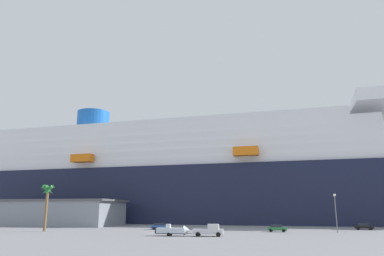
{
  "coord_description": "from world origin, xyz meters",
  "views": [
    {
      "loc": [
        19.33,
        -78.29,
        4.82
      ],
      "look_at": [
        2.32,
        23.99,
        28.29
      ],
      "focal_mm": 33.78,
      "sensor_mm": 36.0,
      "label": 1
    }
  ],
  "objects_px": {
    "pickup_truck": "(209,230)",
    "small_boat_on_trailer": "(175,231)",
    "parked_car_black_coupe": "(364,226)",
    "cruise_ship": "(183,181)",
    "palm_tree": "(47,194)",
    "street_lamp": "(335,207)",
    "parked_car_green_wagon": "(277,228)",
    "parked_car_blue_suv": "(160,226)"
  },
  "relations": [
    {
      "from": "palm_tree",
      "to": "parked_car_black_coupe",
      "type": "relative_size",
      "value": 2.33
    },
    {
      "from": "pickup_truck",
      "to": "small_boat_on_trailer",
      "type": "distance_m",
      "value": 6.53
    },
    {
      "from": "cruise_ship",
      "to": "small_boat_on_trailer",
      "type": "xyz_separation_m",
      "value": [
        11.65,
        -69.4,
        -14.82
      ]
    },
    {
      "from": "pickup_truck",
      "to": "small_boat_on_trailer",
      "type": "bearing_deg",
      "value": -178.54
    },
    {
      "from": "small_boat_on_trailer",
      "to": "palm_tree",
      "type": "relative_size",
      "value": 0.71
    },
    {
      "from": "small_boat_on_trailer",
      "to": "parked_car_black_coupe",
      "type": "xyz_separation_m",
      "value": [
        41.15,
        28.04,
        -0.13
      ]
    },
    {
      "from": "parked_car_green_wagon",
      "to": "small_boat_on_trailer",
      "type": "bearing_deg",
      "value": -140.91
    },
    {
      "from": "parked_car_blue_suv",
      "to": "parked_car_black_coupe",
      "type": "bearing_deg",
      "value": 8.2
    },
    {
      "from": "cruise_ship",
      "to": "palm_tree",
      "type": "distance_m",
      "value": 63.8
    },
    {
      "from": "cruise_ship",
      "to": "small_boat_on_trailer",
      "type": "relative_size",
      "value": 40.82
    },
    {
      "from": "cruise_ship",
      "to": "palm_tree",
      "type": "xyz_separation_m",
      "value": [
        -20.63,
        -59.9,
        -7.51
      ]
    },
    {
      "from": "pickup_truck",
      "to": "small_boat_on_trailer",
      "type": "height_order",
      "value": "pickup_truck"
    },
    {
      "from": "pickup_truck",
      "to": "cruise_ship",
      "type": "bearing_deg",
      "value": 104.71
    },
    {
      "from": "cruise_ship",
      "to": "small_boat_on_trailer",
      "type": "distance_m",
      "value": 71.92
    },
    {
      "from": "pickup_truck",
      "to": "street_lamp",
      "type": "xyz_separation_m",
      "value": [
        25.81,
        15.35,
        4.28
      ]
    },
    {
      "from": "cruise_ship",
      "to": "pickup_truck",
      "type": "xyz_separation_m",
      "value": [
        18.18,
        -69.24,
        -14.74
      ]
    },
    {
      "from": "small_boat_on_trailer",
      "to": "parked_car_green_wagon",
      "type": "bearing_deg",
      "value": 39.09
    },
    {
      "from": "parked_car_green_wagon",
      "to": "parked_car_blue_suv",
      "type": "distance_m",
      "value": 28.38
    },
    {
      "from": "parked_car_green_wagon",
      "to": "pickup_truck",
      "type": "bearing_deg",
      "value": -129.78
    },
    {
      "from": "street_lamp",
      "to": "parked_car_blue_suv",
      "type": "height_order",
      "value": "street_lamp"
    },
    {
      "from": "small_boat_on_trailer",
      "to": "street_lamp",
      "type": "xyz_separation_m",
      "value": [
        32.34,
        15.52,
        4.36
      ]
    },
    {
      "from": "pickup_truck",
      "to": "palm_tree",
      "type": "bearing_deg",
      "value": 166.47
    },
    {
      "from": "small_boat_on_trailer",
      "to": "street_lamp",
      "type": "bearing_deg",
      "value": 25.64
    },
    {
      "from": "small_boat_on_trailer",
      "to": "street_lamp",
      "type": "distance_m",
      "value": 36.13
    },
    {
      "from": "street_lamp",
      "to": "parked_car_black_coupe",
      "type": "distance_m",
      "value": 15.95
    },
    {
      "from": "small_boat_on_trailer",
      "to": "parked_car_blue_suv",
      "type": "height_order",
      "value": "small_boat_on_trailer"
    },
    {
      "from": "cruise_ship",
      "to": "street_lamp",
      "type": "bearing_deg",
      "value": -50.78
    },
    {
      "from": "pickup_truck",
      "to": "parked_car_blue_suv",
      "type": "bearing_deg",
      "value": 125.37
    },
    {
      "from": "pickup_truck",
      "to": "parked_car_black_coupe",
      "type": "relative_size",
      "value": 1.26
    },
    {
      "from": "parked_car_green_wagon",
      "to": "parked_car_black_coupe",
      "type": "xyz_separation_m",
      "value": [
        21.39,
        11.99,
        0.0
      ]
    },
    {
      "from": "pickup_truck",
      "to": "parked_car_blue_suv",
      "type": "xyz_separation_m",
      "value": [
        -14.74,
        20.75,
        -0.21
      ]
    },
    {
      "from": "cruise_ship",
      "to": "street_lamp",
      "type": "xyz_separation_m",
      "value": [
        43.98,
        -53.88,
        -10.46
      ]
    },
    {
      "from": "small_boat_on_trailer",
      "to": "parked_car_blue_suv",
      "type": "xyz_separation_m",
      "value": [
        -8.21,
        20.92,
        -0.13
      ]
    },
    {
      "from": "palm_tree",
      "to": "parked_car_black_coupe",
      "type": "xyz_separation_m",
      "value": [
        73.42,
        18.53,
        -7.44
      ]
    },
    {
      "from": "pickup_truck",
      "to": "parked_car_green_wagon",
      "type": "xyz_separation_m",
      "value": [
        13.23,
        15.88,
        -0.21
      ]
    },
    {
      "from": "street_lamp",
      "to": "parked_car_green_wagon",
      "type": "relative_size",
      "value": 1.85
    },
    {
      "from": "street_lamp",
      "to": "parked_car_black_coupe",
      "type": "bearing_deg",
      "value": 54.85
    },
    {
      "from": "small_boat_on_trailer",
      "to": "palm_tree",
      "type": "distance_m",
      "value": 34.43
    },
    {
      "from": "street_lamp",
      "to": "parked_car_green_wagon",
      "type": "distance_m",
      "value": 13.37
    },
    {
      "from": "parked_car_black_coupe",
      "to": "small_boat_on_trailer",
      "type": "bearing_deg",
      "value": -145.73
    },
    {
      "from": "parked_car_green_wagon",
      "to": "parked_car_black_coupe",
      "type": "bearing_deg",
      "value": 29.26
    },
    {
      "from": "parked_car_green_wagon",
      "to": "parked_car_blue_suv",
      "type": "height_order",
      "value": "same"
    }
  ]
}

